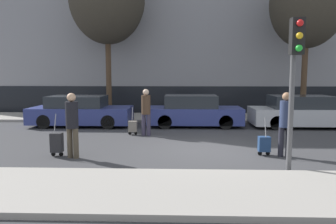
{
  "coord_description": "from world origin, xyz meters",
  "views": [
    {
      "loc": [
        -0.9,
        -9.88,
        2.31
      ],
      "look_at": [
        -1.31,
        1.8,
        0.95
      ],
      "focal_mm": 35.0,
      "sensor_mm": 36.0,
      "label": 1
    }
  ],
  "objects_px": {
    "trolley_right": "(264,144)",
    "traffic_light": "(295,64)",
    "parked_bicycle": "(188,110)",
    "bare_tree_down_street": "(308,3)",
    "parked_car_2": "(303,112)",
    "pedestrian_center": "(146,109)",
    "parked_car_0": "(81,112)",
    "pedestrian_left": "(72,121)",
    "pedestrian_right": "(286,120)",
    "parked_car_1": "(193,112)",
    "trolley_left": "(57,143)",
    "trolley_center": "(133,126)"
  },
  "relations": [
    {
      "from": "trolley_right",
      "to": "traffic_light",
      "type": "height_order",
      "value": "traffic_light"
    },
    {
      "from": "parked_bicycle",
      "to": "bare_tree_down_street",
      "type": "height_order",
      "value": "bare_tree_down_street"
    },
    {
      "from": "parked_car_2",
      "to": "pedestrian_center",
      "type": "relative_size",
      "value": 2.61
    },
    {
      "from": "pedestrian_center",
      "to": "trolley_right",
      "type": "relative_size",
      "value": 1.62
    },
    {
      "from": "parked_car_0",
      "to": "trolley_right",
      "type": "relative_size",
      "value": 4.07
    },
    {
      "from": "pedestrian_left",
      "to": "parked_bicycle",
      "type": "relative_size",
      "value": 1.02
    },
    {
      "from": "pedestrian_left",
      "to": "pedestrian_right",
      "type": "bearing_deg",
      "value": 22.78
    },
    {
      "from": "parked_car_1",
      "to": "pedestrian_left",
      "type": "xyz_separation_m",
      "value": [
        -3.55,
        -5.66,
        0.38
      ]
    },
    {
      "from": "parked_bicycle",
      "to": "trolley_left",
      "type": "bearing_deg",
      "value": -116.76
    },
    {
      "from": "trolley_center",
      "to": "bare_tree_down_street",
      "type": "distance_m",
      "value": 10.5
    },
    {
      "from": "pedestrian_right",
      "to": "parked_bicycle",
      "type": "bearing_deg",
      "value": 121.76
    },
    {
      "from": "parked_car_1",
      "to": "pedestrian_center",
      "type": "distance_m",
      "value": 2.98
    },
    {
      "from": "parked_car_1",
      "to": "trolley_center",
      "type": "xyz_separation_m",
      "value": [
        -2.4,
        -2.14,
        -0.33
      ]
    },
    {
      "from": "parked_car_0",
      "to": "pedestrian_left",
      "type": "bearing_deg",
      "value": -75.21
    },
    {
      "from": "pedestrian_center",
      "to": "pedestrian_left",
      "type": "bearing_deg",
      "value": -100.06
    },
    {
      "from": "parked_bicycle",
      "to": "parked_car_2",
      "type": "bearing_deg",
      "value": -24.62
    },
    {
      "from": "pedestrian_center",
      "to": "pedestrian_right",
      "type": "relative_size",
      "value": 0.97
    },
    {
      "from": "trolley_left",
      "to": "traffic_light",
      "type": "relative_size",
      "value": 0.34
    },
    {
      "from": "parked_car_0",
      "to": "parked_car_2",
      "type": "distance_m",
      "value": 9.8
    },
    {
      "from": "trolley_left",
      "to": "trolley_right",
      "type": "bearing_deg",
      "value": 2.82
    },
    {
      "from": "pedestrian_center",
      "to": "trolley_center",
      "type": "height_order",
      "value": "pedestrian_center"
    },
    {
      "from": "pedestrian_center",
      "to": "parked_car_0",
      "type": "bearing_deg",
      "value": 161.15
    },
    {
      "from": "pedestrian_right",
      "to": "trolley_right",
      "type": "bearing_deg",
      "value": -179.93
    },
    {
      "from": "parked_car_1",
      "to": "bare_tree_down_street",
      "type": "relative_size",
      "value": 0.53
    },
    {
      "from": "parked_car_1",
      "to": "pedestrian_center",
      "type": "relative_size",
      "value": 2.36
    },
    {
      "from": "parked_car_0",
      "to": "parked_bicycle",
      "type": "xyz_separation_m",
      "value": [
        4.84,
        2.26,
        -0.14
      ]
    },
    {
      "from": "pedestrian_center",
      "to": "traffic_light",
      "type": "relative_size",
      "value": 0.5
    },
    {
      "from": "parked_car_0",
      "to": "parked_car_1",
      "type": "height_order",
      "value": "parked_car_1"
    },
    {
      "from": "pedestrian_right",
      "to": "parked_car_0",
      "type": "bearing_deg",
      "value": 157.65
    },
    {
      "from": "trolley_left",
      "to": "traffic_light",
      "type": "xyz_separation_m",
      "value": [
        6.04,
        -1.42,
        2.14
      ]
    },
    {
      "from": "pedestrian_left",
      "to": "pedestrian_right",
      "type": "relative_size",
      "value": 0.99
    },
    {
      "from": "parked_car_2",
      "to": "trolley_center",
      "type": "bearing_deg",
      "value": -163.87
    },
    {
      "from": "parked_car_0",
      "to": "parked_bicycle",
      "type": "bearing_deg",
      "value": 25.02
    },
    {
      "from": "traffic_light",
      "to": "bare_tree_down_street",
      "type": "height_order",
      "value": "bare_tree_down_street"
    },
    {
      "from": "pedestrian_left",
      "to": "bare_tree_down_street",
      "type": "distance_m",
      "value": 12.85
    },
    {
      "from": "trolley_right",
      "to": "parked_bicycle",
      "type": "distance_m",
      "value": 7.66
    },
    {
      "from": "trolley_left",
      "to": "pedestrian_center",
      "type": "height_order",
      "value": "pedestrian_center"
    },
    {
      "from": "parked_car_1",
      "to": "trolley_left",
      "type": "relative_size",
      "value": 3.43
    },
    {
      "from": "trolley_left",
      "to": "parked_bicycle",
      "type": "relative_size",
      "value": 0.68
    },
    {
      "from": "parked_car_0",
      "to": "pedestrian_right",
      "type": "height_order",
      "value": "pedestrian_right"
    },
    {
      "from": "parked_car_1",
      "to": "trolley_right",
      "type": "xyz_separation_m",
      "value": [
        1.79,
        -5.19,
        -0.32
      ]
    },
    {
      "from": "pedestrian_left",
      "to": "pedestrian_right",
      "type": "xyz_separation_m",
      "value": [
        5.88,
        0.35,
        0.01
      ]
    },
    {
      "from": "parked_car_1",
      "to": "trolley_center",
      "type": "relative_size",
      "value": 3.87
    },
    {
      "from": "pedestrian_left",
      "to": "parked_car_0",
      "type": "bearing_deg",
      "value": 124.21
    },
    {
      "from": "pedestrian_left",
      "to": "bare_tree_down_street",
      "type": "height_order",
      "value": "bare_tree_down_street"
    },
    {
      "from": "pedestrian_right",
      "to": "bare_tree_down_street",
      "type": "distance_m",
      "value": 9.35
    },
    {
      "from": "parked_car_0",
      "to": "trolley_right",
      "type": "height_order",
      "value": "parked_car_0"
    },
    {
      "from": "traffic_light",
      "to": "parked_car_0",
      "type": "bearing_deg",
      "value": 135.65
    },
    {
      "from": "trolley_center",
      "to": "parked_bicycle",
      "type": "distance_m",
      "value": 4.88
    },
    {
      "from": "parked_car_1",
      "to": "pedestrian_right",
      "type": "height_order",
      "value": "pedestrian_right"
    }
  ]
}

